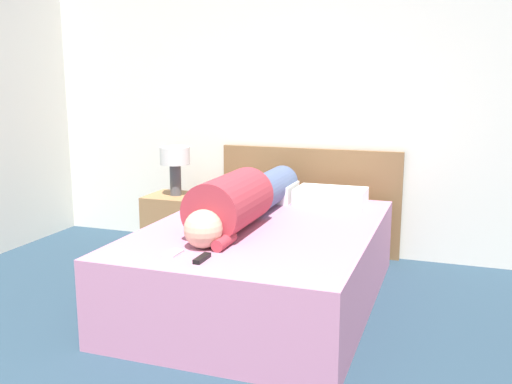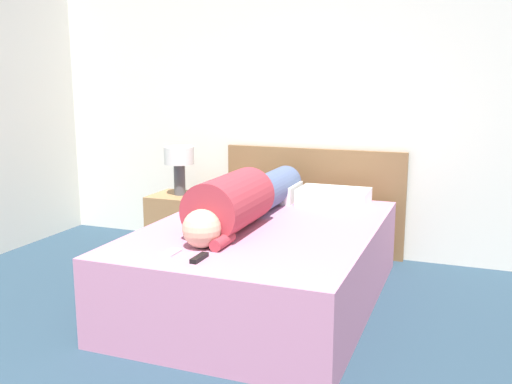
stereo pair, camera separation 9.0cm
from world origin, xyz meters
name	(u,v)px [view 2 (the right image)]	position (x,y,z in m)	size (l,w,h in m)	color
wall_back	(336,99)	(0.00, 3.89, 1.30)	(6.40, 0.06, 2.60)	silver
bed	(264,263)	(-0.16, 2.64, 0.26)	(1.42, 2.06, 0.52)	#B2708E
headboard	(313,201)	(-0.16, 3.82, 0.45)	(1.54, 0.04, 0.89)	brown
nightstand	(181,223)	(-1.20, 3.42, 0.25)	(0.47, 0.42, 0.50)	olive
table_lamp	(179,160)	(-1.20, 3.42, 0.79)	(0.25, 0.25, 0.41)	#4C4C51
person_lying	(244,200)	(-0.31, 2.66, 0.67)	(0.36, 1.65, 0.36)	tan
pillow_near_headboard	(263,191)	(-0.45, 3.40, 0.59)	(0.55, 0.34, 0.14)	white
pillow_second	(334,197)	(0.12, 3.40, 0.58)	(0.52, 0.34, 0.12)	white
tv_remote	(199,258)	(-0.23, 1.83, 0.53)	(0.04, 0.15, 0.02)	black
cell_phone	(171,253)	(-0.42, 1.87, 0.53)	(0.06, 0.13, 0.01)	#B2B7BC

